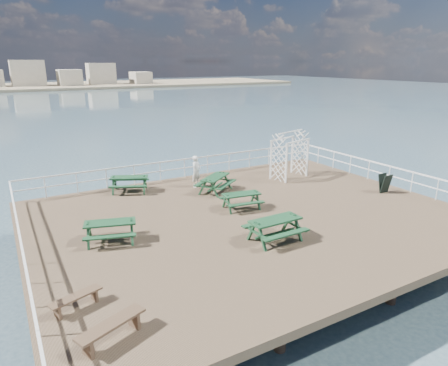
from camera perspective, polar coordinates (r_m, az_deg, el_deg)
ground at (r=17.40m, az=3.76°, el=-5.09°), size 18.00×14.00×0.30m
sea_backdrop at (r=149.20m, az=-21.97°, el=13.17°), size 300.00×300.00×9.20m
railing at (r=19.10m, az=-0.59°, el=0.23°), size 17.77×13.76×1.10m
picnic_table_a at (r=15.25m, az=-15.94°, el=-6.10°), size 2.18×1.94×0.89m
picnic_table_b at (r=20.79m, az=-13.37°, el=0.31°), size 2.31×2.13×0.90m
picnic_table_c at (r=20.24m, az=-1.24°, el=0.35°), size 2.42×2.33×0.92m
picnic_table_d at (r=14.88m, az=7.33°, el=-5.96°), size 2.00×1.62×0.96m
picnic_table_e at (r=17.92m, az=2.52°, el=-2.10°), size 1.86×1.59×0.82m
flat_bench_near at (r=10.34m, az=-15.77°, el=-19.24°), size 1.79×1.05×0.51m
flat_bench_far at (r=11.78m, az=-20.38°, el=-15.26°), size 1.45×0.77×0.41m
trellis_arbor at (r=22.89m, az=9.33°, el=3.65°), size 2.37×1.65×2.67m
sandwich_board at (r=21.70m, az=21.97°, el=-0.07°), size 0.60×0.45×0.98m
person at (r=21.02m, az=-3.98°, el=1.66°), size 0.72×0.63×1.67m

